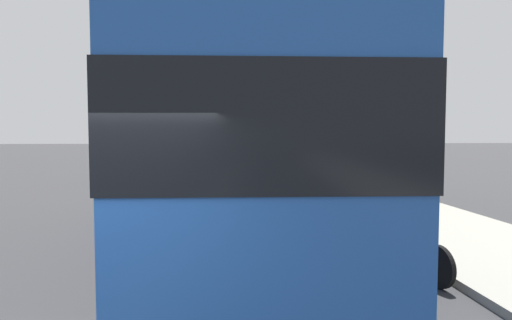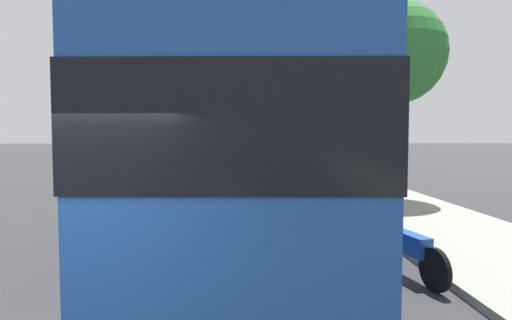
# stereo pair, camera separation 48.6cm
# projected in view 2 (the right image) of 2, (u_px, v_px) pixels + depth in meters

# --- Properties ---
(sidewalk_curb) EXTENTS (110.00, 3.60, 0.14)m
(sidewalk_curb) POSITION_uv_depth(u_px,v_px,m) (401.00, 209.00, 13.23)
(sidewalk_curb) COLOR gray
(sidewalk_curb) RESTS_ON ground
(lane_divider_line) EXTENTS (110.00, 0.16, 0.01)m
(lane_divider_line) POSITION_uv_depth(u_px,v_px,m) (183.00, 212.00, 12.98)
(lane_divider_line) COLOR silver
(lane_divider_line) RESTS_ON ground
(coach_bus) EXTENTS (12.52, 3.27, 3.50)m
(coach_bus) POSITION_uv_depth(u_px,v_px,m) (250.00, 151.00, 9.39)
(coach_bus) COLOR #1E4C9E
(coach_bus) RESTS_ON ground
(motorcycle_nearest_curb) EXTENTS (2.13, 0.57, 1.28)m
(motorcycle_nearest_curb) POSITION_uv_depth(u_px,v_px,m) (404.00, 247.00, 7.13)
(motorcycle_nearest_curb) COLOR black
(motorcycle_nearest_curb) RESTS_ON ground
(motorcycle_far_end) EXTENTS (2.07, 0.99, 1.27)m
(motorcycle_far_end) POSITION_uv_depth(u_px,v_px,m) (372.00, 218.00, 9.60)
(motorcycle_far_end) COLOR black
(motorcycle_far_end) RESTS_ON ground
(car_side_street) EXTENTS (4.24, 2.11, 1.56)m
(car_side_street) POSITION_uv_depth(u_px,v_px,m) (162.00, 165.00, 22.74)
(car_side_street) COLOR silver
(car_side_street) RESTS_ON ground
(car_oncoming) EXTENTS (4.01, 2.09, 1.42)m
(car_oncoming) POSITION_uv_depth(u_px,v_px,m) (205.00, 152.00, 41.90)
(car_oncoming) COLOR gold
(car_oncoming) RESTS_ON ground
(car_behind_bus) EXTENTS (4.15, 2.11, 1.57)m
(car_behind_bus) POSITION_uv_depth(u_px,v_px,m) (245.00, 150.00, 44.38)
(car_behind_bus) COLOR silver
(car_behind_bus) RESTS_ON ground
(roadside_tree_mid_block) EXTENTS (3.47, 3.47, 6.83)m
(roadside_tree_mid_block) POSITION_uv_depth(u_px,v_px,m) (394.00, 54.00, 14.65)
(roadside_tree_mid_block) COLOR brown
(roadside_tree_mid_block) RESTS_ON ground
(utility_pole) EXTENTS (0.21, 0.21, 8.54)m
(utility_pole) POSITION_uv_depth(u_px,v_px,m) (354.00, 86.00, 17.22)
(utility_pole) COLOR slate
(utility_pole) RESTS_ON ground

